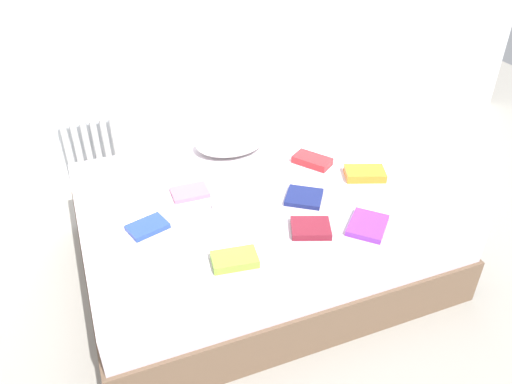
% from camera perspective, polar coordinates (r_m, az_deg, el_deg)
% --- Properties ---
extents(ground_plane, '(8.00, 8.00, 0.00)m').
position_cam_1_polar(ground_plane, '(3.14, 0.34, -7.71)').
color(ground_plane, '#9E998E').
extents(bed, '(2.00, 1.50, 0.50)m').
position_cam_1_polar(bed, '(2.98, 0.35, -4.19)').
color(bed, brown).
rests_on(bed, ground).
extents(radiator, '(0.37, 0.04, 0.48)m').
position_cam_1_polar(radiator, '(3.80, -18.05, 4.88)').
color(radiator, white).
rests_on(radiator, ground).
extents(pillow, '(0.45, 0.35, 0.12)m').
position_cam_1_polar(pillow, '(3.23, -2.98, 5.74)').
color(pillow, white).
rests_on(pillow, bed).
extents(textbook_purple, '(0.28, 0.29, 0.03)m').
position_cam_1_polar(textbook_purple, '(2.64, 12.54, -3.71)').
color(textbook_purple, purple).
rests_on(textbook_purple, bed).
extents(textbook_orange, '(0.27, 0.22, 0.05)m').
position_cam_1_polar(textbook_orange, '(3.03, 12.23, 2.06)').
color(textbook_orange, orange).
rests_on(textbook_orange, bed).
extents(textbook_blue, '(0.22, 0.18, 0.03)m').
position_cam_1_polar(textbook_blue, '(2.63, -12.20, -3.88)').
color(textbook_blue, '#2847B7').
rests_on(textbook_blue, bed).
extents(textbook_maroon, '(0.24, 0.22, 0.04)m').
position_cam_1_polar(textbook_maroon, '(2.57, 6.22, -4.09)').
color(textbook_maroon, maroon).
rests_on(textbook_maroon, bed).
extents(textbook_navy, '(0.26, 0.26, 0.03)m').
position_cam_1_polar(textbook_navy, '(2.79, 5.46, -0.58)').
color(textbook_navy, navy).
rests_on(textbook_navy, bed).
extents(textbook_red, '(0.23, 0.26, 0.05)m').
position_cam_1_polar(textbook_red, '(3.11, 6.39, 3.57)').
color(textbook_red, red).
rests_on(textbook_red, bed).
extents(textbook_lime, '(0.23, 0.16, 0.04)m').
position_cam_1_polar(textbook_lime, '(2.37, -2.44, -7.65)').
color(textbook_lime, '#8CC638').
rests_on(textbook_lime, bed).
extents(textbook_white, '(0.26, 0.26, 0.04)m').
position_cam_1_polar(textbook_white, '(2.72, -2.24, -1.34)').
color(textbook_white, white).
rests_on(textbook_white, bed).
extents(textbook_pink, '(0.21, 0.15, 0.02)m').
position_cam_1_polar(textbook_pink, '(2.85, -7.50, -0.04)').
color(textbook_pink, pink).
rests_on(textbook_pink, bed).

